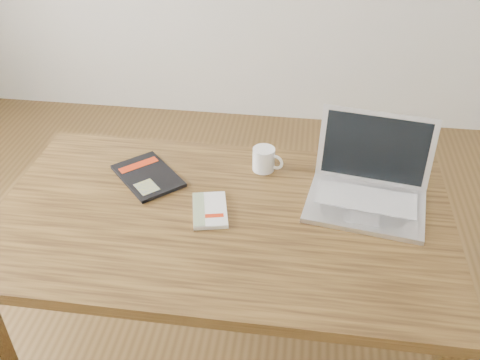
# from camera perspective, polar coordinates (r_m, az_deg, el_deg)

# --- Properties ---
(room) EXTENTS (4.04, 4.04, 2.70)m
(room) POSITION_cam_1_polar(r_m,az_deg,el_deg) (1.51, -10.74, 16.21)
(room) COLOR brown
(room) RESTS_ON ground
(desk) EXTENTS (1.48, 0.85, 0.75)m
(desk) POSITION_cam_1_polar(r_m,az_deg,el_deg) (1.78, -1.87, -5.96)
(desk) COLOR #513718
(desk) RESTS_ON ground
(white_guidebook) EXTENTS (0.15, 0.20, 0.02)m
(white_guidebook) POSITION_cam_1_polar(r_m,az_deg,el_deg) (1.73, -3.25, -3.23)
(white_guidebook) COLOR silver
(white_guidebook) RESTS_ON desk
(black_guidebook) EXTENTS (0.30, 0.30, 0.01)m
(black_guidebook) POSITION_cam_1_polar(r_m,az_deg,el_deg) (1.91, -9.82, 0.44)
(black_guidebook) COLOR black
(black_guidebook) RESTS_ON desk
(laptop) EXTENTS (0.42, 0.37, 0.26)m
(laptop) POSITION_cam_1_polar(r_m,az_deg,el_deg) (1.80, 13.57, -0.55)
(laptop) COLOR silver
(laptop) RESTS_ON desk
(coffee_mug) EXTENTS (0.11, 0.08, 0.09)m
(coffee_mug) POSITION_cam_1_polar(r_m,az_deg,el_deg) (1.91, 2.62, 2.26)
(coffee_mug) COLOR white
(coffee_mug) RESTS_ON desk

